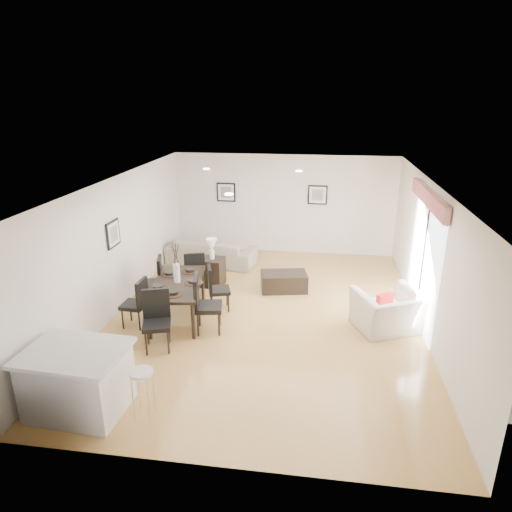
# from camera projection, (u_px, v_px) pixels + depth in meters

# --- Properties ---
(ground) EXTENTS (8.00, 8.00, 0.00)m
(ground) POSITION_uv_depth(u_px,v_px,m) (266.00, 315.00, 9.17)
(ground) COLOR tan
(ground) RESTS_ON ground
(wall_back) EXTENTS (6.00, 0.04, 2.70)m
(wall_back) POSITION_uv_depth(u_px,v_px,m) (284.00, 205.00, 12.45)
(wall_back) COLOR silver
(wall_back) RESTS_ON ground
(wall_front) EXTENTS (6.00, 0.04, 2.70)m
(wall_front) POSITION_uv_depth(u_px,v_px,m) (222.00, 371.00, 4.99)
(wall_front) COLOR silver
(wall_front) RESTS_ON ground
(wall_left) EXTENTS (0.04, 8.00, 2.70)m
(wall_left) POSITION_uv_depth(u_px,v_px,m) (118.00, 245.00, 9.12)
(wall_left) COLOR silver
(wall_left) RESTS_ON ground
(wall_right) EXTENTS (0.04, 8.00, 2.70)m
(wall_right) POSITION_uv_depth(u_px,v_px,m) (429.00, 260.00, 8.32)
(wall_right) COLOR silver
(wall_right) RESTS_ON ground
(ceiling) EXTENTS (6.00, 8.00, 0.02)m
(ceiling) POSITION_uv_depth(u_px,v_px,m) (267.00, 182.00, 8.26)
(ceiling) COLOR white
(ceiling) RESTS_ON wall_back
(sofa) EXTENTS (2.39, 1.22, 0.67)m
(sofa) POSITION_uv_depth(u_px,v_px,m) (212.00, 251.00, 11.86)
(sofa) COLOR gray
(sofa) RESTS_ON ground
(armchair) EXTENTS (1.49, 1.42, 0.76)m
(armchair) POSITION_uv_depth(u_px,v_px,m) (389.00, 311.00, 8.51)
(armchair) COLOR beige
(armchair) RESTS_ON ground
(dining_table) EXTENTS (1.17, 1.94, 0.76)m
(dining_table) POSITION_uv_depth(u_px,v_px,m) (177.00, 286.00, 8.88)
(dining_table) COLOR black
(dining_table) RESTS_ON ground
(dining_chair_wnear) EXTENTS (0.46, 0.46, 0.96)m
(dining_chair_wnear) POSITION_uv_depth(u_px,v_px,m) (137.00, 300.00, 8.59)
(dining_chair_wnear) COLOR black
(dining_chair_wnear) RESTS_ON ground
(dining_chair_wfar) EXTENTS (0.58, 0.58, 1.06)m
(dining_chair_wfar) POSITION_uv_depth(u_px,v_px,m) (155.00, 279.00, 9.44)
(dining_chair_wfar) COLOR black
(dining_chair_wfar) RESTS_ON ground
(dining_chair_enear) EXTENTS (0.57, 0.57, 1.10)m
(dining_chair_enear) POSITION_uv_depth(u_px,v_px,m) (203.00, 301.00, 8.38)
(dining_chair_enear) COLOR black
(dining_chair_enear) RESTS_ON ground
(dining_chair_efar) EXTENTS (0.53, 0.53, 0.95)m
(dining_chair_efar) POSITION_uv_depth(u_px,v_px,m) (215.00, 286.00, 9.25)
(dining_chair_efar) COLOR black
(dining_chair_efar) RESTS_ON ground
(dining_chair_head) EXTENTS (0.59, 0.59, 1.05)m
(dining_chair_head) POSITION_uv_depth(u_px,v_px,m) (157.00, 316.00, 7.87)
(dining_chair_head) COLOR black
(dining_chair_head) RESTS_ON ground
(dining_chair_foot) EXTENTS (0.56, 0.56, 0.99)m
(dining_chair_foot) POSITION_uv_depth(u_px,v_px,m) (195.00, 271.00, 9.98)
(dining_chair_foot) COLOR black
(dining_chair_foot) RESTS_ON ground
(vase) EXTENTS (0.96, 1.50, 0.79)m
(vase) POSITION_uv_depth(u_px,v_px,m) (176.00, 268.00, 8.75)
(vase) COLOR white
(vase) RESTS_ON dining_table
(coffee_table) EXTENTS (1.12, 0.80, 0.41)m
(coffee_table) POSITION_uv_depth(u_px,v_px,m) (284.00, 281.00, 10.31)
(coffee_table) COLOR black
(coffee_table) RESTS_ON ground
(side_table) EXTENTS (0.54, 0.54, 0.66)m
(side_table) POSITION_uv_depth(u_px,v_px,m) (213.00, 272.00, 10.52)
(side_table) COLOR black
(side_table) RESTS_ON ground
(table_lamp) EXTENTS (0.25, 0.25, 0.47)m
(table_lamp) POSITION_uv_depth(u_px,v_px,m) (212.00, 246.00, 10.30)
(table_lamp) COLOR white
(table_lamp) RESTS_ON side_table
(cushion) EXTENTS (0.33, 0.29, 0.34)m
(cushion) POSITION_uv_depth(u_px,v_px,m) (384.00, 302.00, 8.35)
(cushion) COLOR #A41515
(cushion) RESTS_ON armchair
(kitchen_island) EXTENTS (1.41, 1.12, 0.95)m
(kitchen_island) POSITION_uv_depth(u_px,v_px,m) (78.00, 380.00, 6.30)
(kitchen_island) COLOR white
(kitchen_island) RESTS_ON ground
(bar_stool) EXTENTS (0.32, 0.32, 0.71)m
(bar_stool) POSITION_uv_depth(u_px,v_px,m) (142.00, 378.00, 6.13)
(bar_stool) COLOR silver
(bar_stool) RESTS_ON ground
(framed_print_back_left) EXTENTS (0.52, 0.04, 0.52)m
(framed_print_back_left) POSITION_uv_depth(u_px,v_px,m) (226.00, 192.00, 12.53)
(framed_print_back_left) COLOR black
(framed_print_back_left) RESTS_ON wall_back
(framed_print_back_right) EXTENTS (0.52, 0.04, 0.52)m
(framed_print_back_right) POSITION_uv_depth(u_px,v_px,m) (318.00, 195.00, 12.20)
(framed_print_back_right) COLOR black
(framed_print_back_right) RESTS_ON wall_back
(framed_print_left_wall) EXTENTS (0.04, 0.52, 0.52)m
(framed_print_left_wall) POSITION_uv_depth(u_px,v_px,m) (113.00, 234.00, 8.83)
(framed_print_left_wall) COLOR black
(framed_print_left_wall) RESTS_ON wall_left
(sliding_door) EXTENTS (0.12, 2.70, 2.57)m
(sliding_door) POSITION_uv_depth(u_px,v_px,m) (425.00, 238.00, 8.50)
(sliding_door) COLOR white
(sliding_door) RESTS_ON wall_right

